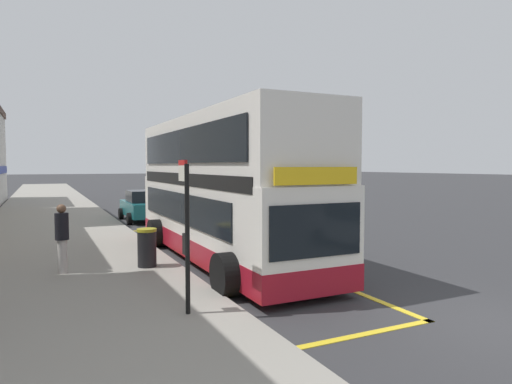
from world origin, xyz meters
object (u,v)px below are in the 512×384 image
(parked_car_white_ahead, at_px, (223,200))
(parked_car_teal_across, at_px, (143,206))
(pedestrian_waiting_near_sign, at_px, (62,235))
(bus_stop_sign, at_px, (186,225))
(parked_car_navy_behind, at_px, (172,186))
(litter_bin, at_px, (147,247))
(double_decker_bus, at_px, (221,193))

(parked_car_white_ahead, bearing_deg, parked_car_teal_across, -159.69)
(pedestrian_waiting_near_sign, bearing_deg, parked_car_white_ahead, 53.52)
(bus_stop_sign, height_order, parked_car_white_ahead, bus_stop_sign)
(parked_car_navy_behind, xyz_separation_m, parked_car_white_ahead, (-2.50, -21.11, 0.00))
(litter_bin, bearing_deg, parked_car_white_ahead, 60.47)
(parked_car_navy_behind, bearing_deg, parked_car_white_ahead, -97.08)
(parked_car_teal_across, relative_size, litter_bin, 3.99)
(bus_stop_sign, bearing_deg, parked_car_white_ahead, 66.36)
(parked_car_teal_across, height_order, litter_bin, parked_car_teal_across)
(parked_car_navy_behind, relative_size, parked_car_white_ahead, 1.00)
(bus_stop_sign, xyz_separation_m, parked_car_navy_behind, (10.13, 38.52, -1.02))
(parked_car_white_ahead, bearing_deg, pedestrian_waiting_near_sign, -124.51)
(parked_car_navy_behind, distance_m, parked_car_white_ahead, 21.26)
(double_decker_bus, bearing_deg, parked_car_white_ahead, 68.20)
(pedestrian_waiting_near_sign, distance_m, litter_bin, 2.19)
(parked_car_white_ahead, height_order, litter_bin, parked_car_white_ahead)
(bus_stop_sign, distance_m, parked_car_teal_across, 15.89)
(bus_stop_sign, xyz_separation_m, litter_bin, (0.15, 4.22, -1.15))
(bus_stop_sign, xyz_separation_m, pedestrian_waiting_near_sign, (-1.98, 4.42, -0.69))
(bus_stop_sign, relative_size, litter_bin, 2.74)
(pedestrian_waiting_near_sign, bearing_deg, bus_stop_sign, -65.82)
(double_decker_bus, relative_size, litter_bin, 10.13)
(double_decker_bus, height_order, parked_car_white_ahead, double_decker_bus)
(double_decker_bus, height_order, litter_bin, double_decker_bus)
(bus_stop_sign, relative_size, pedestrian_waiting_near_sign, 1.61)
(parked_car_white_ahead, bearing_deg, double_decker_bus, -109.83)
(parked_car_white_ahead, relative_size, parked_car_teal_across, 1.00)
(parked_car_navy_behind, height_order, pedestrian_waiting_near_sign, pedestrian_waiting_near_sign)
(parked_car_white_ahead, height_order, parked_car_teal_across, same)
(parked_car_teal_across, bearing_deg, double_decker_bus, -86.27)
(double_decker_bus, bearing_deg, parked_car_teal_across, 91.10)
(double_decker_bus, bearing_deg, bus_stop_sign, -118.20)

